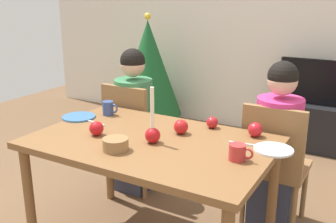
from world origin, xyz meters
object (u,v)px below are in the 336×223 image
tv (319,82)px  apple_by_left_plate (181,127)px  plate_left (79,117)px  mug_right (238,152)px  mug_left (108,108)px  apple_near_candle (212,122)px  dining_table (151,153)px  candle_centerpiece (153,132)px  chair_left (132,131)px  plate_right (273,150)px  bowl_walnuts (116,144)px  apple_by_right_mug (96,128)px  apple_far_edge (255,130)px  chair_right (274,160)px  tv_stand (314,126)px  person_right_child (276,151)px  christmas_tree (148,68)px  person_left_child (134,123)px

tv → apple_by_left_plate: tv is taller
plate_left → mug_right: mug_right is taller
mug_left → apple_near_candle: (0.75, 0.11, -0.01)m
dining_table → candle_centerpiece: bearing=-47.0°
chair_left → plate_right: bearing=-18.6°
mug_left → bowl_walnuts: size_ratio=0.86×
candle_centerpiece → apple_by_left_plate: bearing=71.7°
plate_right → apple_by_right_mug: apple_by_right_mug is taller
apple_by_left_plate → mug_right: bearing=-24.8°
apple_far_edge → plate_left: bearing=-168.1°
tv → apple_by_right_mug: size_ratio=9.01×
chair_right → tv: bearing=90.6°
candle_centerpiece → apple_by_left_plate: candle_centerpiece is taller
tv → mug_left: size_ratio=6.44×
tv_stand → apple_by_left_plate: bearing=-102.2°
apple_by_right_mug → apple_far_edge: 0.95m
person_right_child → apple_far_edge: person_right_child is taller
chair_left → apple_by_right_mug: bearing=-71.2°
tv_stand → apple_by_right_mug: apple_by_right_mug is taller
candle_centerpiece → plate_right: 0.68m
christmas_tree → mug_right: bearing=-48.1°
tv → plate_right: bearing=-87.1°
mug_left → apple_by_left_plate: (0.62, -0.09, -0.01)m
apple_by_right_mug → apple_near_candle: bearing=40.4°
mug_left → person_left_child: bearing=97.1°
tv_stand → mug_left: mug_left is taller
chair_right → person_left_child: (-1.15, 0.03, 0.06)m
chair_left → tv: bearing=56.3°
mug_left → apple_by_right_mug: mug_left is taller
chair_right → apple_by_right_mug: 1.18m
person_right_child → mug_left: 1.19m
apple_near_candle → apple_by_left_plate: bearing=-122.4°
person_left_child → plate_right: person_left_child is taller
tv → candle_centerpiece: candle_centerpiece is taller
apple_by_left_plate → apple_by_right_mug: apple_by_left_plate is taller
dining_table → chair_right: 0.86m
mug_left → apple_by_right_mug: (0.19, -0.36, -0.01)m
apple_by_right_mug → apple_by_left_plate: bearing=32.9°
dining_table → mug_left: mug_left is taller
person_left_child → apple_by_right_mug: bearing=-72.0°
plate_right → apple_near_candle: 0.48m
dining_table → apple_far_edge: bearing=34.7°
apple_near_candle → apple_far_edge: apple_far_edge is taller
tv_stand → apple_near_candle: 2.03m
apple_far_edge → tv: bearing=88.5°
bowl_walnuts → apple_far_edge: 0.83m
mug_left → mug_right: bearing=-15.2°
tv_stand → tv: size_ratio=0.81×
tv → apple_by_right_mug: (-0.89, -2.40, 0.08)m
tv_stand → plate_left: plate_left is taller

